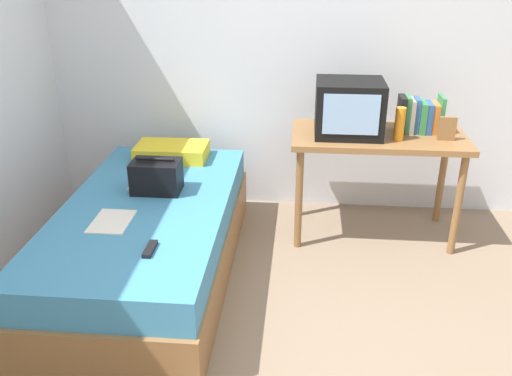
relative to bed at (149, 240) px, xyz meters
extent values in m
plane|color=#84705B|center=(0.97, -0.81, -0.25)|extent=(8.00, 8.00, 0.00)
cube|color=silver|center=(0.97, 1.19, 1.05)|extent=(5.20, 0.10, 2.60)
cube|color=olive|center=(0.00, 0.00, -0.09)|extent=(1.00, 2.00, 0.31)
cube|color=teal|center=(0.00, 0.00, 0.16)|extent=(0.97, 1.94, 0.19)
cube|color=olive|center=(1.44, 0.68, 0.49)|extent=(1.16, 0.60, 0.04)
cylinder|color=olive|center=(0.92, 0.44, 0.11)|extent=(0.05, 0.05, 0.71)
cylinder|color=olive|center=(1.96, 0.44, 0.11)|extent=(0.05, 0.05, 0.71)
cylinder|color=olive|center=(0.92, 0.92, 0.11)|extent=(0.05, 0.05, 0.71)
cylinder|color=olive|center=(1.96, 0.92, 0.11)|extent=(0.05, 0.05, 0.71)
cube|color=black|center=(1.22, 0.66, 0.69)|extent=(0.44, 0.38, 0.36)
cube|color=#8CB2E0|center=(1.22, 0.47, 0.70)|extent=(0.35, 0.01, 0.26)
cylinder|color=orange|center=(1.55, 0.57, 0.62)|extent=(0.07, 0.07, 0.22)
cube|color=black|center=(1.58, 0.75, 0.63)|extent=(0.04, 0.16, 0.24)
cube|color=#337F47|center=(1.62, 0.75, 0.63)|extent=(0.03, 0.14, 0.24)
cube|color=gray|center=(1.65, 0.75, 0.62)|extent=(0.03, 0.16, 0.22)
cube|color=#2D5699|center=(1.68, 0.75, 0.62)|extent=(0.03, 0.14, 0.23)
cube|color=#337F47|center=(1.72, 0.75, 0.61)|extent=(0.04, 0.17, 0.21)
cube|color=#2D5699|center=(1.76, 0.75, 0.61)|extent=(0.04, 0.16, 0.20)
cube|color=#CC7233|center=(1.80, 0.75, 0.61)|extent=(0.04, 0.15, 0.20)
cube|color=#337F47|center=(1.84, 0.75, 0.63)|extent=(0.02, 0.17, 0.25)
cube|color=olive|center=(1.85, 0.59, 0.59)|extent=(0.11, 0.02, 0.16)
cube|color=yellow|center=(-0.01, 0.76, 0.30)|extent=(0.51, 0.31, 0.10)
cube|color=black|center=(0.03, 0.18, 0.35)|extent=(0.30, 0.20, 0.20)
cylinder|color=black|center=(0.03, 0.18, 0.47)|extent=(0.24, 0.02, 0.02)
cube|color=white|center=(-0.12, -0.25, 0.26)|extent=(0.21, 0.29, 0.01)
cube|color=black|center=(0.18, -0.54, 0.26)|extent=(0.04, 0.16, 0.02)
cube|color=#B7B7BC|center=(-0.14, 0.22, 0.26)|extent=(0.04, 0.14, 0.02)
camera|label=1|loc=(0.93, -2.89, 1.68)|focal=38.48mm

